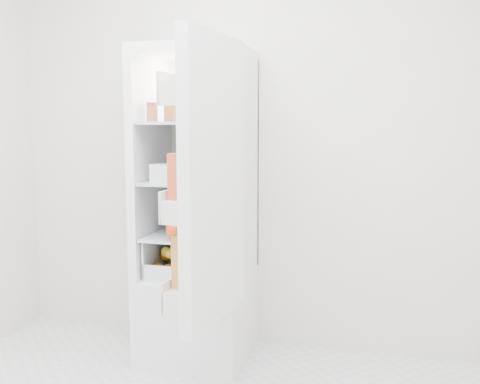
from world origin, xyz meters
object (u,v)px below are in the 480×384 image
(mushroom_bowl, at_px, (179,225))
(fridge_door, at_px, (208,186))
(refrigerator, at_px, (200,245))
(red_cabbage, at_px, (225,216))

(mushroom_bowl, distance_m, fridge_door, 0.78)
(refrigerator, bearing_deg, mushroom_bowl, -162.91)
(red_cabbage, relative_size, fridge_door, 0.13)
(refrigerator, relative_size, mushroom_bowl, 11.64)
(refrigerator, bearing_deg, red_cabbage, 17.17)
(red_cabbage, height_order, mushroom_bowl, red_cabbage)
(red_cabbage, relative_size, mushroom_bowl, 1.13)
(red_cabbage, xyz_separation_m, fridge_door, (0.12, -0.68, 0.26))
(red_cabbage, bearing_deg, fridge_door, -79.74)
(mushroom_bowl, height_order, fridge_door, fridge_door)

